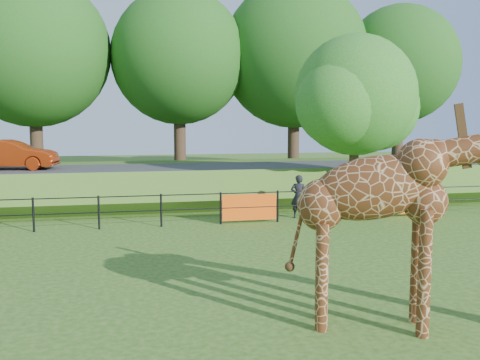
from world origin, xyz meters
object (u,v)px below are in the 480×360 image
at_px(giraffe, 431,232).
at_px(visitor, 299,196).
at_px(tree_east, 357,100).
at_px(car_red, 11,155).

xyz_separation_m(giraffe, visitor, (1.10, 10.32, -0.90)).
distance_m(visitor, tree_east, 4.52).
bearing_deg(tree_east, car_red, 159.75).
height_order(car_red, tree_east, tree_east).
height_order(giraffe, tree_east, tree_east).
distance_m(giraffe, visitor, 10.41).
distance_m(giraffe, tree_east, 12.27).
relative_size(giraffe, tree_east, 0.70).
xyz_separation_m(car_red, visitor, (10.85, -6.06, -1.26)).
bearing_deg(tree_east, visitor, -158.01).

